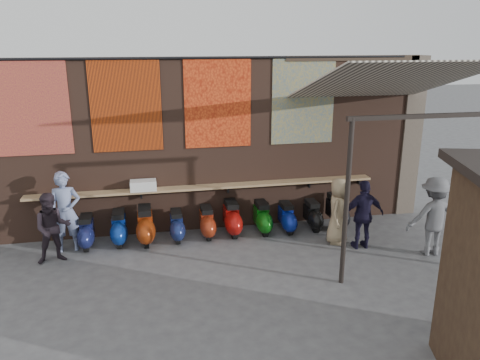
% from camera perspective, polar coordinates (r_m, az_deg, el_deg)
% --- Properties ---
extents(ground, '(70.00, 70.00, 0.00)m').
position_cam_1_polar(ground, '(9.10, -1.83, -11.85)').
color(ground, '#474749').
rests_on(ground, ground).
extents(brick_wall, '(10.00, 0.40, 4.00)m').
position_cam_1_polar(brick_wall, '(10.92, -4.38, 4.23)').
color(brick_wall, brown).
rests_on(brick_wall, ground).
extents(pier_right, '(0.50, 0.50, 4.00)m').
position_cam_1_polar(pier_right, '(12.66, 19.74, 5.02)').
color(pier_right, '#4C4238').
rests_on(pier_right, ground).
extents(eating_counter, '(8.00, 0.32, 0.05)m').
position_cam_1_polar(eating_counter, '(10.80, -4.02, -0.85)').
color(eating_counter, '#9E7A51').
rests_on(eating_counter, brick_wall).
extents(shelf_box, '(0.57, 0.30, 0.23)m').
position_cam_1_polar(shelf_box, '(10.65, -11.71, -0.65)').
color(shelf_box, white).
rests_on(shelf_box, eating_counter).
extents(tapestry_redgold, '(1.50, 0.02, 2.00)m').
position_cam_1_polar(tapestry_redgold, '(10.69, -24.03, 8.02)').
color(tapestry_redgold, maroon).
rests_on(tapestry_redgold, brick_wall).
extents(tapestry_sun, '(1.50, 0.02, 2.00)m').
position_cam_1_polar(tapestry_sun, '(10.46, -13.72, 8.81)').
color(tapestry_sun, '#F54B0E').
rests_on(tapestry_sun, brick_wall).
extents(tapestry_orange, '(1.50, 0.02, 2.00)m').
position_cam_1_polar(tapestry_orange, '(10.58, -2.71, 9.35)').
color(tapestry_orange, '#E94F1D').
rests_on(tapestry_orange, brick_wall).
extents(tapestry_multi, '(1.50, 0.02, 2.00)m').
position_cam_1_polar(tapestry_multi, '(11.07, 7.71, 9.54)').
color(tapestry_multi, '#27558F').
rests_on(tapestry_multi, brick_wall).
extents(hang_rail, '(9.50, 0.06, 0.06)m').
position_cam_1_polar(hang_rail, '(10.45, -4.45, 14.62)').
color(hang_rail, black).
rests_on(hang_rail, brick_wall).
extents(scooter_stool_0, '(0.33, 0.74, 0.70)m').
position_cam_1_polar(scooter_stool_0, '(10.73, -18.21, -6.07)').
color(scooter_stool_0, '#161C4F').
rests_on(scooter_stool_0, ground).
extents(scooter_stool_1, '(0.35, 0.78, 0.74)m').
position_cam_1_polar(scooter_stool_1, '(10.69, -14.52, -5.72)').
color(scooter_stool_1, navy).
rests_on(scooter_stool_1, ground).
extents(scooter_stool_2, '(0.38, 0.85, 0.81)m').
position_cam_1_polar(scooter_stool_2, '(10.60, -11.45, -5.50)').
color(scooter_stool_2, '#91300D').
rests_on(scooter_stool_2, ground).
extents(scooter_stool_3, '(0.32, 0.71, 0.67)m').
position_cam_1_polar(scooter_stool_3, '(10.66, -7.71, -5.58)').
color(scooter_stool_3, navy).
rests_on(scooter_stool_3, ground).
extents(scooter_stool_4, '(0.33, 0.74, 0.70)m').
position_cam_1_polar(scooter_stool_4, '(10.76, -4.04, -5.18)').
color(scooter_stool_4, maroon).
rests_on(scooter_stool_4, ground).
extents(scooter_stool_5, '(0.37, 0.82, 0.78)m').
position_cam_1_polar(scooter_stool_5, '(10.85, -0.99, -4.72)').
color(scooter_stool_5, '#A10F0C').
rests_on(scooter_stool_5, ground).
extents(scooter_stool_6, '(0.35, 0.77, 0.73)m').
position_cam_1_polar(scooter_stool_6, '(10.96, 2.72, -4.63)').
color(scooter_stool_6, '#0C5A0F').
rests_on(scooter_stool_6, ground).
extents(scooter_stool_7, '(0.32, 0.72, 0.68)m').
position_cam_1_polar(scooter_stool_7, '(11.08, 5.72, -4.59)').
color(scooter_stool_7, navy).
rests_on(scooter_stool_7, ground).
extents(scooter_stool_8, '(0.32, 0.72, 0.68)m').
position_cam_1_polar(scooter_stool_8, '(11.30, 8.84, -4.29)').
color(scooter_stool_8, black).
rests_on(scooter_stool_8, ground).
extents(scooter_stool_9, '(0.37, 0.82, 0.78)m').
position_cam_1_polar(scooter_stool_9, '(11.53, 11.71, -3.76)').
color(scooter_stool_9, black).
rests_on(scooter_stool_9, ground).
extents(diner_left, '(0.67, 0.48, 1.74)m').
position_cam_1_polar(diner_left, '(10.55, -20.50, -3.66)').
color(diner_left, '#7784AD').
rests_on(diner_left, ground).
extents(diner_right, '(0.80, 0.68, 1.46)m').
position_cam_1_polar(diner_right, '(10.15, -21.87, -5.46)').
color(diner_right, '#2D232B').
rests_on(diner_right, ground).
extents(shopper_navy, '(0.91, 0.40, 1.53)m').
position_cam_1_polar(shopper_navy, '(10.37, 14.82, -4.11)').
color(shopper_navy, black).
rests_on(shopper_navy, ground).
extents(shopper_grey, '(1.14, 0.73, 1.69)m').
position_cam_1_polar(shopper_grey, '(10.52, 22.53, -4.09)').
color(shopper_grey, slate).
rests_on(shopper_grey, ground).
extents(shopper_tan, '(0.82, 0.87, 1.50)m').
position_cam_1_polar(shopper_tan, '(10.53, 11.90, -3.69)').
color(shopper_tan, '#9F8865').
rests_on(shopper_tan, ground).
extents(awning_canvas, '(3.20, 3.28, 0.97)m').
position_cam_1_polar(awning_canvas, '(10.06, 17.47, 11.39)').
color(awning_canvas, beige).
rests_on(awning_canvas, brick_wall).
extents(awning_ledger, '(3.30, 0.08, 0.12)m').
position_cam_1_polar(awning_ledger, '(11.46, 13.75, 14.24)').
color(awning_ledger, '#33261C').
rests_on(awning_ledger, brick_wall).
extents(awning_header, '(3.00, 0.08, 0.08)m').
position_cam_1_polar(awning_header, '(8.84, 21.86, 7.25)').
color(awning_header, black).
rests_on(awning_header, awning_post_left).
extents(awning_post_left, '(0.09, 0.09, 3.10)m').
position_cam_1_polar(awning_post_left, '(8.53, 12.85, -2.90)').
color(awning_post_left, black).
rests_on(awning_post_left, ground).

